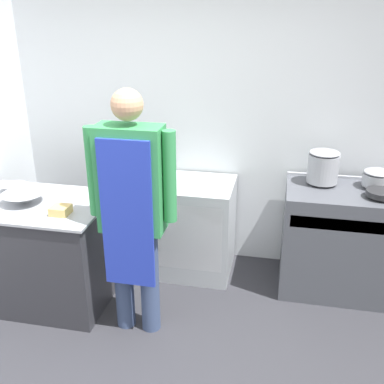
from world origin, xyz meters
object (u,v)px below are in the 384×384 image
object	(u,v)px
plastic_tub	(61,210)
saute_pan	(381,193)
person_cook	(132,203)
stock_pot	(323,166)
stove	(344,241)
sauce_pot	(378,178)
mixing_bowl	(24,198)
fridge_unit	(196,228)

from	to	relation	value
plastic_tub	saute_pan	xyz separation A→B (m)	(2.34, 0.69, 0.05)
person_cook	stock_pot	xyz separation A→B (m)	(1.33, 0.97, 0.03)
stove	sauce_pot	distance (m)	0.59
mixing_bowl	sauce_pot	size ratio (longest dim) A/B	1.41
fridge_unit	sauce_pot	distance (m)	1.59
mixing_bowl	stock_pot	xyz separation A→B (m)	(2.28, 0.78, 0.16)
person_cook	sauce_pot	size ratio (longest dim) A/B	7.83
stove	fridge_unit	bearing A→B (deg)	178.19
person_cook	plastic_tub	size ratio (longest dim) A/B	13.68
person_cook	stock_pot	world-z (taller)	person_cook
fridge_unit	plastic_tub	xyz separation A→B (m)	(-0.85, -0.84, 0.47)
saute_pan	sauce_pot	distance (m)	0.22
person_cook	sauce_pot	world-z (taller)	person_cook
person_cook	sauce_pot	bearing A→B (deg)	28.87
stove	fridge_unit	xyz separation A→B (m)	(-1.28, 0.04, -0.03)
person_cook	saute_pan	distance (m)	1.92
fridge_unit	sauce_pot	world-z (taller)	sauce_pot
stove	stock_pot	xyz separation A→B (m)	(-0.23, 0.11, 0.61)
mixing_bowl	stock_pot	world-z (taller)	stock_pot
fridge_unit	person_cook	xyz separation A→B (m)	(-0.27, -0.90, 0.61)
stock_pot	plastic_tub	bearing A→B (deg)	-154.42
mixing_bowl	plastic_tub	size ratio (longest dim) A/B	2.47
person_cook	sauce_pot	xyz separation A→B (m)	(1.76, 0.97, -0.04)
stock_pot	stove	bearing A→B (deg)	-25.77
fridge_unit	mixing_bowl	bearing A→B (deg)	-149.94
sauce_pot	saute_pan	bearing A→B (deg)	-90.00
fridge_unit	saute_pan	bearing A→B (deg)	-5.73
stock_pot	saute_pan	bearing A→B (deg)	-26.84
stock_pot	person_cook	bearing A→B (deg)	-143.81
saute_pan	fridge_unit	bearing A→B (deg)	174.27
person_cook	stove	bearing A→B (deg)	28.92
mixing_bowl	plastic_tub	distance (m)	0.40
fridge_unit	sauce_pot	bearing A→B (deg)	2.72
fridge_unit	person_cook	size ratio (longest dim) A/B	0.47
fridge_unit	stock_pot	distance (m)	1.23
plastic_tub	mixing_bowl	bearing A→B (deg)	160.96
mixing_bowl	stock_pot	distance (m)	2.42
person_cook	sauce_pot	distance (m)	2.01
fridge_unit	stock_pot	xyz separation A→B (m)	(1.05, 0.07, 0.64)
mixing_bowl	stock_pot	bearing A→B (deg)	18.92
plastic_tub	saute_pan	distance (m)	2.44
stove	stock_pot	world-z (taller)	stock_pot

